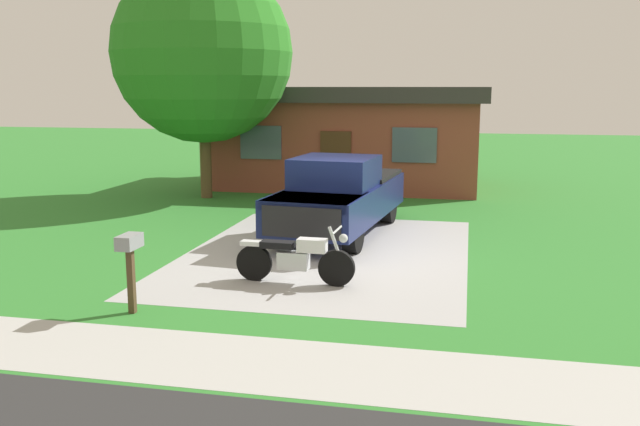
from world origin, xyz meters
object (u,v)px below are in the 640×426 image
neighbor_house (349,136)px  motorcycle (296,258)px  mailbox (130,252)px  pickup_truck (340,194)px  shade_tree (202,53)px

neighbor_house → motorcycle: bearing=-84.5°
mailbox → neighbor_house: (0.88, 14.79, 0.81)m
mailbox → neighbor_house: bearing=86.6°
pickup_truck → mailbox: size_ratio=4.59×
motorcycle → pickup_truck: 4.44m
neighbor_house → pickup_truck: bearing=-81.5°
shade_tree → neighbor_house: (3.99, 3.74, -2.75)m
pickup_truck → mailbox: pickup_truck is taller
motorcycle → neighbor_house: 12.76m
pickup_truck → shade_tree: (-5.21, 4.48, 3.59)m
motorcycle → pickup_truck: size_ratio=0.38×
motorcycle → shade_tree: (-5.21, 8.89, 4.07)m
motorcycle → neighbor_house: neighbor_house is taller
shade_tree → neighbor_house: 6.12m
mailbox → neighbor_house: neighbor_house is taller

